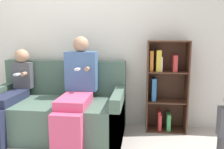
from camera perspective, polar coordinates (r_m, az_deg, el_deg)
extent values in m
cube|color=silver|center=(3.58, -9.50, 8.63)|extent=(10.00, 0.06, 2.55)
cube|color=#4C6656|center=(3.22, -13.49, -10.50)|extent=(1.76, 0.75, 0.47)
cube|color=#4C6656|center=(3.56, -11.07, -4.35)|extent=(1.76, 0.15, 0.96)
cube|color=#4C6656|center=(3.01, 1.43, -10.05)|extent=(0.12, 0.75, 0.62)
cube|color=#DB4C75|center=(2.75, -10.90, -13.99)|extent=(0.36, 0.12, 0.47)
cube|color=#DB4C75|center=(2.95, -9.06, -6.35)|extent=(0.36, 0.54, 0.11)
cube|color=#476B9E|center=(3.23, -7.38, 0.83)|extent=(0.42, 0.19, 0.52)
sphere|color=tan|center=(3.20, -7.52, 7.25)|extent=(0.21, 0.21, 0.21)
cylinder|color=tan|center=(3.05, -5.99, 1.36)|extent=(0.05, 0.10, 0.05)
cube|color=white|center=(3.04, -8.33, 1.26)|extent=(0.05, 0.12, 0.02)
cube|color=#232842|center=(3.32, -23.31, -5.22)|extent=(0.22, 0.62, 0.11)
cube|color=#4C4C51|center=(3.59, -20.60, -0.13)|extent=(0.26, 0.12, 0.37)
sphere|color=tan|center=(3.55, -20.85, 4.21)|extent=(0.19, 0.19, 0.19)
cylinder|color=tan|center=(3.45, -20.41, 0.14)|extent=(0.05, 0.10, 0.05)
cube|color=white|center=(3.44, -21.86, 0.04)|extent=(0.05, 0.12, 0.02)
cube|color=#4C2D1E|center=(3.31, 8.49, -2.76)|extent=(0.02, 0.30, 1.25)
cube|color=#4C2D1E|center=(3.36, 17.51, -2.91)|extent=(0.02, 0.30, 1.25)
cube|color=#4C2D1E|center=(3.46, 12.81, -2.35)|extent=(0.54, 0.02, 1.25)
cube|color=#4C2D1E|center=(3.50, 12.65, -12.72)|extent=(0.51, 0.27, 0.02)
cube|color=#4C2D1E|center=(3.37, 12.90, -6.25)|extent=(0.51, 0.27, 0.02)
cube|color=#4C2D1E|center=(3.29, 13.17, 0.65)|extent=(0.51, 0.27, 0.02)
cube|color=#4C2D1E|center=(3.25, 13.44, 7.81)|extent=(0.51, 0.27, 0.02)
cube|color=#429956|center=(3.46, 13.37, -10.83)|extent=(0.05, 0.20, 0.23)
cube|color=#C63838|center=(3.45, 11.41, -10.87)|extent=(0.04, 0.22, 0.22)
cube|color=#C63838|center=(3.45, 11.23, -10.57)|extent=(0.04, 0.19, 0.26)
cube|color=orange|center=(3.25, 9.48, 3.27)|extent=(0.05, 0.17, 0.27)
cube|color=teal|center=(3.32, 10.05, -3.49)|extent=(0.06, 0.16, 0.31)
cube|color=beige|center=(3.26, 11.42, 2.51)|extent=(0.06, 0.19, 0.19)
cube|color=#C63838|center=(3.28, 14.84, 2.66)|extent=(0.05, 0.20, 0.22)
cube|color=gold|center=(3.26, 11.14, 3.32)|extent=(0.07, 0.19, 0.28)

